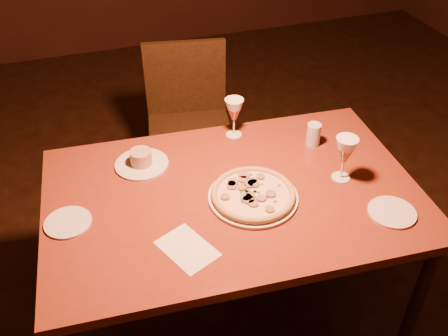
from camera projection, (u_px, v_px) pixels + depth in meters
name	position (u px, v px, depth m)	size (l,w,h in m)	color
floor	(298.00, 324.00, 2.46)	(7.00, 7.00, 0.00)	black
dining_table	(233.00, 205.00, 2.06)	(1.57, 1.08, 0.80)	maroon
chair_far	(189.00, 120.00, 2.92)	(0.55, 0.55, 0.98)	black
pizza_plate	(253.00, 194.00, 1.97)	(0.36, 0.36, 0.04)	silver
ramekin_saucer	(141.00, 161.00, 2.14)	(0.23, 0.23, 0.07)	silver
wine_glass_far	(234.00, 118.00, 2.28)	(0.09, 0.09, 0.19)	#AD6248
wine_glass_right	(344.00, 159.00, 2.03)	(0.09, 0.09, 0.20)	#AD6248
water_tumbler	(313.00, 134.00, 2.25)	(0.06, 0.06, 0.11)	silver
side_plate_left	(68.00, 222.00, 1.87)	(0.18, 0.18, 0.01)	silver
side_plate_near	(392.00, 212.00, 1.91)	(0.18, 0.18, 0.01)	silver
menu_card	(187.00, 249.00, 1.77)	(0.15, 0.21, 0.00)	silver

